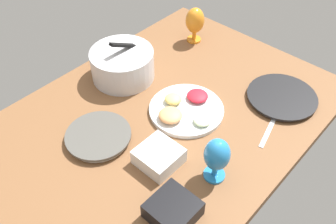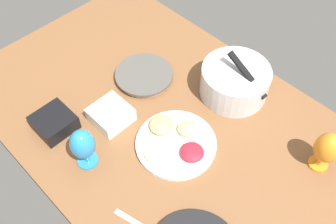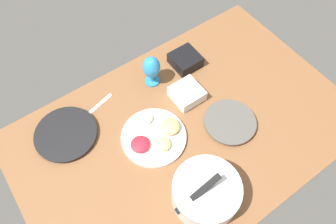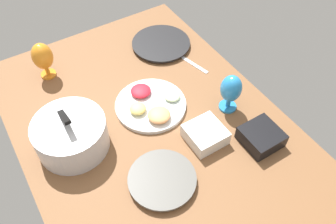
{
  "view_description": "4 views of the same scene",
  "coord_description": "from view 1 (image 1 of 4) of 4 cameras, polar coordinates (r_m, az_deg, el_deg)",
  "views": [
    {
      "loc": [
        -70.76,
        -73.25,
        107.16
      ],
      "look_at": [
        3.8,
        -5.33,
        7.86
      ],
      "focal_mm": 39.48,
      "sensor_mm": 36.0,
      "label": 1
    },
    {
      "loc": [
        67.76,
        -61.82,
        121.39
      ],
      "look_at": [
        5.9,
        -0.43,
        7.86
      ],
      "focal_mm": 40.07,
      "sensor_mm": 36.0,
      "label": 2
    },
    {
      "loc": [
        49.36,
        54.78,
        136.92
      ],
      "look_at": [
        4.01,
        -9.25,
        7.86
      ],
      "focal_mm": 34.41,
      "sensor_mm": 36.0,
      "label": 3
    },
    {
      "loc": [
        -74.4,
        41.56,
        115.09
      ],
      "look_at": [
        2.72,
        -6.44,
        7.86
      ],
      "focal_mm": 37.43,
      "sensor_mm": 36.0,
      "label": 4
    }
  ],
  "objects": [
    {
      "name": "mixing_bowl",
      "position": [
        1.67,
        -7.04,
        7.44
      ],
      "size": [
        29.26,
        28.16,
        20.2
      ],
      "color": "silver",
      "rests_on": "ground_plane"
    },
    {
      "name": "fruit_platter",
      "position": [
        1.52,
        2.66,
        0.48
      ],
      "size": [
        30.9,
        30.9,
        5.42
      ],
      "color": "silver",
      "rests_on": "ground_plane"
    },
    {
      "name": "fork_by_right_plate",
      "position": [
        1.5,
        15.2,
        -2.93
      ],
      "size": [
        17.9,
        6.09,
        0.6
      ],
      "primitive_type": "cube",
      "rotation": [
        0.0,
        0.0,
        0.24
      ],
      "color": "silver",
      "rests_on": "ground_plane"
    },
    {
      "name": "dinner_plate_right",
      "position": [
        1.65,
        17.16,
        2.19
      ],
      "size": [
        29.7,
        29.7,
        2.13
      ],
      "color": "#4C4C51",
      "rests_on": "ground_plane"
    },
    {
      "name": "dinner_plate_left",
      "position": [
        1.44,
        -10.68,
        -3.74
      ],
      "size": [
        25.25,
        25.25,
        2.81
      ],
      "color": "silver",
      "rests_on": "ground_plane"
    },
    {
      "name": "square_bowl_white",
      "position": [
        1.33,
        -1.44,
        -6.78
      ],
      "size": [
        14.41,
        14.41,
        6.29
      ],
      "color": "white",
      "rests_on": "ground_plane"
    },
    {
      "name": "hurricane_glass_blue",
      "position": [
        1.24,
        7.55,
        -6.74
      ],
      "size": [
        8.98,
        8.98,
        18.11
      ],
      "color": "#2782C6",
      "rests_on": "ground_plane"
    },
    {
      "name": "hurricane_glass_orange",
      "position": [
        1.89,
        4.18,
        13.77
      ],
      "size": [
        9.42,
        9.42,
        18.11
      ],
      "color": "orange",
      "rests_on": "ground_plane"
    },
    {
      "name": "ground_plane",
      "position": [
        1.49,
        -2.5,
        -2.49
      ],
      "size": [
        160.0,
        104.0,
        4.0
      ],
      "primitive_type": "cube",
      "color": "brown"
    },
    {
      "name": "square_bowl_black",
      "position": [
        1.2,
        0.76,
        -14.79
      ],
      "size": [
        14.46,
        14.46,
        6.34
      ],
      "color": "black",
      "rests_on": "ground_plane"
    }
  ]
}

